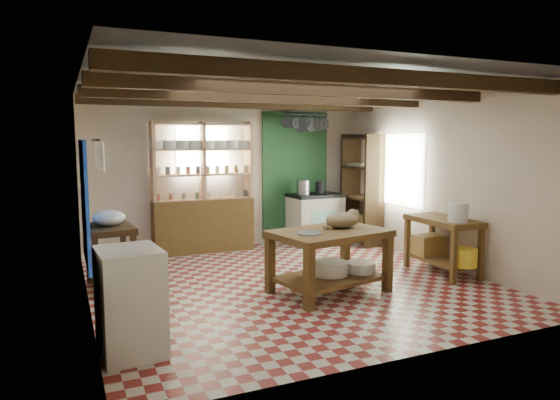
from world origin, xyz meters
name	(u,v)px	position (x,y,z in m)	size (l,w,h in m)	color
floor	(290,284)	(0.00, 0.00, -0.01)	(5.00, 5.00, 0.02)	maroon
ceiling	(290,84)	(0.00, 0.00, 2.60)	(5.00, 5.00, 0.02)	#434347
wall_back	(230,174)	(0.00, 2.50, 1.30)	(5.00, 0.04, 2.60)	beige
wall_front	(414,211)	(0.00, -2.50, 1.30)	(5.00, 0.04, 2.60)	beige
wall_left	(85,194)	(-2.50, 0.00, 1.30)	(0.04, 5.00, 2.60)	beige
wall_right	(441,180)	(2.50, 0.00, 1.30)	(0.04, 5.00, 2.60)	beige
ceiling_beams	(290,94)	(0.00, 0.00, 2.48)	(5.00, 3.80, 0.15)	#372413
blue_wall_patch	(85,203)	(-2.47, 0.90, 1.10)	(0.04, 1.40, 1.60)	blue
green_wall_patch	(295,175)	(1.25, 2.47, 1.25)	(1.30, 0.04, 2.30)	#1D4A26
window_back	(202,151)	(-0.50, 2.48, 1.70)	(0.90, 0.02, 0.80)	silver
window_right	(399,169)	(2.48, 1.00, 1.40)	(0.02, 1.30, 1.20)	silver
utensil_rail	(96,154)	(-2.44, -1.20, 1.78)	(0.06, 0.90, 0.28)	black
pot_rack	(306,124)	(1.25, 2.05, 2.18)	(0.86, 0.12, 0.36)	black
shelving_unit	(203,187)	(-0.55, 2.31, 1.10)	(1.70, 0.34, 2.20)	tan
tall_rack	(362,189)	(2.28, 1.80, 1.00)	(0.40, 0.86, 2.00)	#372413
work_table	(329,261)	(0.28, -0.56, 0.39)	(1.39, 0.93, 0.79)	brown
stove	(315,218)	(1.51, 2.15, 0.46)	(0.94, 0.63, 0.92)	beige
prep_table	(111,257)	(-2.20, 0.70, 0.41)	(0.55, 0.81, 0.82)	#372413
white_cabinet	(130,301)	(-2.22, -1.42, 0.48)	(0.53, 0.63, 0.95)	silver
right_counter	(442,246)	(2.18, -0.44, 0.40)	(0.56, 1.12, 0.80)	brown
cat	(342,220)	(0.51, -0.47, 0.89)	(0.44, 0.33, 0.20)	#998159
steel_tray	(310,233)	(-0.06, -0.68, 0.80)	(0.30, 0.30, 0.02)	#B9B8C0
basin_large	(330,268)	(0.32, -0.51, 0.29)	(0.47, 0.47, 0.16)	silver
basin_small	(361,267)	(0.74, -0.58, 0.27)	(0.37, 0.37, 0.13)	silver
kettle_left	(303,187)	(1.26, 2.14, 1.05)	(0.22, 0.22, 0.25)	#B9B8C0
kettle_right	(320,188)	(1.61, 2.16, 1.02)	(0.17, 0.17, 0.21)	black
enamel_bowl	(109,218)	(-2.20, 0.70, 0.92)	(0.40, 0.40, 0.20)	silver
white_bucket	(458,212)	(2.12, -0.79, 0.93)	(0.26, 0.26, 0.26)	silver
wicker_basket	(428,245)	(2.19, -0.14, 0.36)	(0.42, 0.33, 0.29)	#A37C41
yellow_tub	(464,257)	(2.16, -0.89, 0.34)	(0.34, 0.34, 0.25)	yellow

